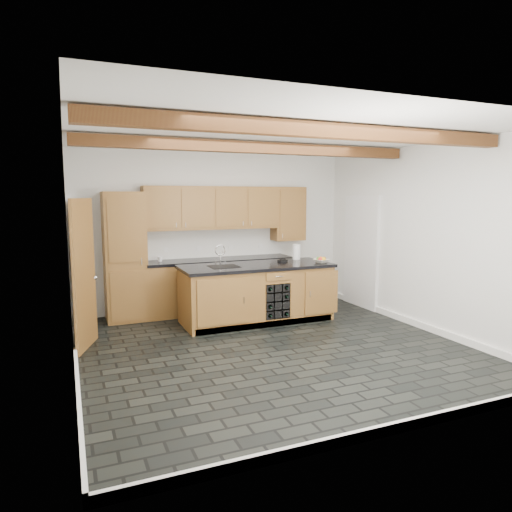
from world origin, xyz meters
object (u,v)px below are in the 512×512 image
Objects in this scene: island at (257,293)px; kitchen_scale at (283,261)px; fruit_bowl at (321,261)px; paper_towel at (297,252)px.

island is 14.25× the size of kitchen_scale.
island is 1.20m from fruit_bowl.
island is at bearing 169.27° from fruit_bowl.
island is 9.99× the size of fruit_bowl.
paper_towel is (0.36, 0.19, 0.11)m from kitchen_scale.
island is at bearing -159.87° from paper_towel.
kitchen_scale is 0.42m from paper_towel.
kitchen_scale is at bearing -152.48° from paper_towel.
island is 0.73m from kitchen_scale.
fruit_bowl is 0.57m from paper_towel.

